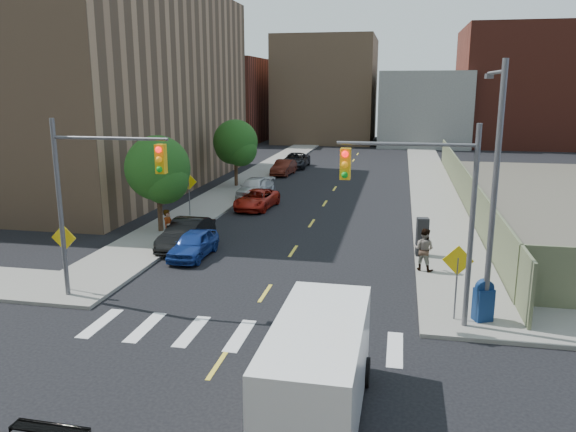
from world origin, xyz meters
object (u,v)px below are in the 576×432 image
at_px(payphone, 422,237).
at_px(pedestrian_west, 168,228).
at_px(parked_car_grey, 295,160).
at_px(parked_car_white, 254,187).
at_px(cargo_van, 319,365).
at_px(parked_car_blue, 194,244).
at_px(parked_car_silver, 259,189).
at_px(parked_car_red, 257,199).
at_px(parked_car_black, 186,234).
at_px(mailbox, 483,301).
at_px(parked_car_maroon, 284,168).
at_px(pedestrian_east, 424,249).

height_order(payphone, pedestrian_west, pedestrian_west).
bearing_deg(payphone, parked_car_grey, 104.05).
distance_m(payphone, pedestrian_west, 12.63).
height_order(parked_car_white, cargo_van, cargo_van).
bearing_deg(parked_car_blue, parked_car_white, 94.78).
bearing_deg(parked_car_silver, cargo_van, -71.07).
bearing_deg(parked_car_red, parked_car_silver, 106.98).
height_order(parked_car_black, pedestrian_west, pedestrian_west).
relative_size(parked_car_blue, mailbox, 2.59).
bearing_deg(payphone, parked_car_white, 124.22).
height_order(mailbox, pedestrian_west, pedestrian_west).
bearing_deg(cargo_van, mailbox, 54.19).
bearing_deg(parked_car_black, parked_car_maroon, 92.01).
bearing_deg(parked_car_blue, pedestrian_east, -0.38).
bearing_deg(parked_car_black, parked_car_silver, 90.57).
xyz_separation_m(parked_car_red, cargo_van, (7.63, -23.39, 0.72)).
height_order(parked_car_black, pedestrian_east, pedestrian_east).
height_order(parked_car_grey, payphone, payphone).
bearing_deg(cargo_van, parked_car_white, 108.44).
distance_m(parked_car_red, parked_car_silver, 4.12).
xyz_separation_m(parked_car_black, mailbox, (13.65, -6.95, 0.13)).
distance_m(parked_car_blue, parked_car_black, 1.73).
distance_m(parked_car_blue, parked_car_silver, 15.35).
bearing_deg(cargo_van, pedestrian_west, 126.63).
bearing_deg(parked_car_silver, parked_car_grey, 92.44).
bearing_deg(parked_car_red, cargo_van, -66.78).
xyz_separation_m(cargo_van, pedestrian_west, (-9.63, 13.16, -0.25)).
relative_size(parked_car_blue, parked_car_red, 0.84).
relative_size(parked_car_black, parked_car_silver, 1.06).
bearing_deg(parked_car_grey, payphone, -68.88).
distance_m(parked_car_silver, parked_car_grey, 15.75).
xyz_separation_m(parked_car_blue, payphone, (10.86, 1.98, 0.42)).
xyz_separation_m(parked_car_red, parked_car_grey, (-1.03, 19.78, 0.09)).
relative_size(parked_car_red, payphone, 2.49).
distance_m(parked_car_white, cargo_van, 28.58).
height_order(parked_car_blue, pedestrian_east, pedestrian_east).
relative_size(parked_car_blue, pedestrian_east, 2.02).
distance_m(parked_car_silver, pedestrian_east, 19.39).
xyz_separation_m(parked_car_silver, payphone, (11.45, -13.36, 0.46)).
distance_m(parked_car_red, mailbox, 20.92).
xyz_separation_m(parked_car_blue, pedestrian_west, (-1.74, 1.08, 0.45)).
distance_m(parked_car_red, payphone, 14.13).
distance_m(parked_car_black, parked_car_silver, 13.89).
bearing_deg(payphone, parked_car_black, 174.80).
height_order(mailbox, payphone, payphone).
distance_m(parked_car_blue, parked_car_grey, 31.10).
height_order(parked_car_maroon, mailbox, mailbox).
xyz_separation_m(parked_car_black, cargo_van, (8.83, -13.53, 0.62)).
xyz_separation_m(parked_car_white, parked_car_maroon, (0.00, 10.95, -0.05)).
distance_m(parked_car_red, parked_car_maroon, 14.78).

